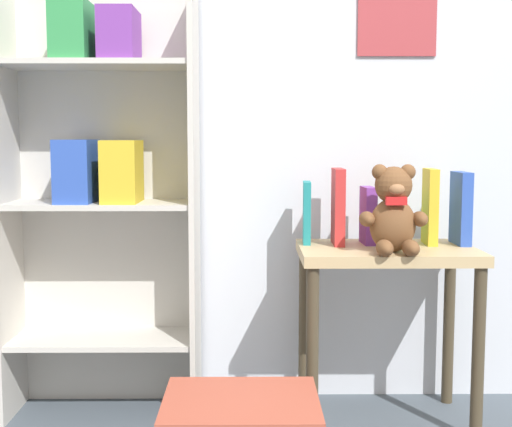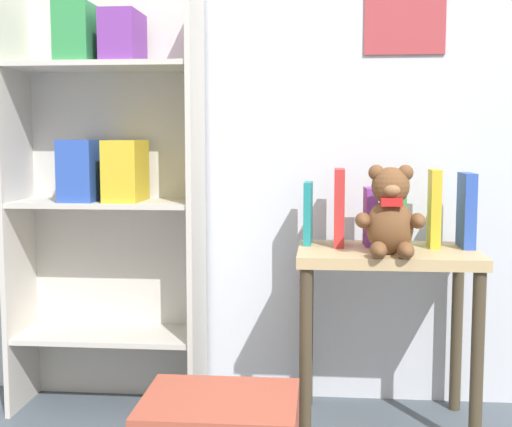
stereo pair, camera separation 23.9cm
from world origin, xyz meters
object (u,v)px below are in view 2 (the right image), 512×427
Objects in this scene: book_standing_teal at (308,213)px; book_standing_green at (402,219)px; bookshelf_side at (108,174)px; book_standing_purple at (370,217)px; book_standing_blue at (466,210)px; display_table at (387,282)px; book_standing_red at (339,207)px; book_standing_yellow at (434,208)px; teddy_bear at (390,214)px.

book_standing_teal reaches higher than book_standing_green.
bookshelf_side reaches higher than book_standing_teal.
book_standing_purple is 0.79× the size of book_standing_blue.
book_standing_red reaches higher than display_table.
book_standing_green is (0.21, 0.01, -0.04)m from book_standing_red.
bookshelf_side is 0.81m from book_standing_red.
book_standing_red is 1.00× the size of book_standing_yellow.
book_standing_green is at bearing 55.35° from display_table.
book_standing_red is 0.42m from book_standing_blue.
book_standing_blue is (0.26, 0.06, 0.23)m from display_table.
book_standing_teal reaches higher than display_table.
display_table is 0.29m from book_standing_yellow.
book_standing_red is 0.21m from book_standing_green.
teddy_bear is 0.32m from book_standing_blue.
book_standing_teal is 0.11m from book_standing_red.
display_table is 0.23m from book_standing_purple.
book_standing_yellow is (0.31, 0.00, -0.00)m from book_standing_red.
teddy_bear reaches higher than book_standing_blue.
display_table is 3.24× the size of book_standing_green.
book_standing_purple is at bearing 104.53° from teddy_bear.
bookshelf_side reaches higher than book_standing_blue.
book_standing_teal is 1.09× the size of book_standing_purple.
book_standing_teal is (0.70, -0.03, -0.13)m from bookshelf_side.
teddy_bear is 1.13× the size of book_standing_blue.
book_standing_teal is (-0.26, 0.09, 0.21)m from display_table.
book_standing_blue is at bearing 1.23° from book_standing_yellow.
book_standing_yellow is (0.16, 0.07, 0.24)m from display_table.
book_standing_purple is (0.10, 0.01, -0.03)m from book_standing_red.
book_standing_teal is 0.21m from book_standing_purple.
teddy_bear is 1.08× the size of book_standing_yellow.
book_standing_green is at bearing 0.19° from book_standing_teal.
book_standing_yellow is (0.42, -0.02, 0.02)m from book_standing_teal.
book_standing_green is 0.72× the size of book_standing_yellow.
book_standing_purple is at bearing 176.68° from book_standing_blue.
bookshelf_side is at bearing 176.55° from book_standing_blue.
book_standing_blue is at bearing 13.75° from display_table.
book_standing_red reaches higher than book_standing_teal.
book_standing_green is (1.01, -0.04, -0.14)m from bookshelf_side.
teddy_bear is 1.52× the size of book_standing_green.
book_standing_red is at bearing -10.36° from book_standing_teal.
display_table is (0.96, -0.12, -0.34)m from bookshelf_side.
book_standing_blue reaches higher than book_standing_teal.
book_standing_blue is at bearing 33.40° from teddy_bear.
bookshelf_side is at bearing 175.09° from book_standing_purple.
book_standing_yellow is at bearing -5.47° from book_standing_purple.
book_standing_yellow is (0.10, -0.01, 0.04)m from book_standing_green.
book_standing_blue is (0.26, 0.17, -0.00)m from teddy_bear.
display_table is 0.26m from teddy_bear.
book_standing_red is (-0.15, 0.18, 0.00)m from teddy_bear.
book_standing_red is 1.32× the size of book_standing_purple.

